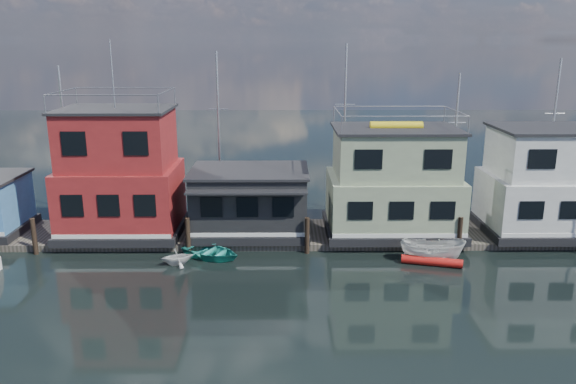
{
  "coord_description": "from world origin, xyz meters",
  "views": [
    {
      "loc": [
        1.6,
        -21.93,
        12.19
      ],
      "look_at": [
        1.9,
        12.0,
        3.0
      ],
      "focal_mm": 35.0,
      "sensor_mm": 36.0,
      "label": 1
    }
  ],
  "objects_px": {
    "houseboat_white": "(552,183)",
    "dinghy_teal": "(211,252)",
    "houseboat_green": "(393,183)",
    "dinghy_white": "(177,257)",
    "motorboat": "(433,250)",
    "houseboat_red": "(120,175)",
    "red_kayak": "(432,261)",
    "houseboat_dark": "(250,201)"
  },
  "relations": [
    {
      "from": "houseboat_white",
      "to": "dinghy_teal",
      "type": "distance_m",
      "value": 21.6
    },
    {
      "from": "houseboat_green",
      "to": "dinghy_white",
      "type": "distance_m",
      "value": 13.95
    },
    {
      "from": "houseboat_green",
      "to": "motorboat",
      "type": "xyz_separation_m",
      "value": [
        1.56,
        -4.21,
        -2.85
      ]
    },
    {
      "from": "houseboat_red",
      "to": "red_kayak",
      "type": "xyz_separation_m",
      "value": [
        18.41,
        -4.74,
        -3.86
      ]
    },
    {
      "from": "houseboat_green",
      "to": "houseboat_white",
      "type": "xyz_separation_m",
      "value": [
        10.0,
        -0.0,
        -0.01
      ]
    },
    {
      "from": "houseboat_dark",
      "to": "motorboat",
      "type": "height_order",
      "value": "houseboat_dark"
    },
    {
      "from": "dinghy_white",
      "to": "houseboat_white",
      "type": "bearing_deg",
      "value": -98.29
    },
    {
      "from": "houseboat_green",
      "to": "houseboat_white",
      "type": "distance_m",
      "value": 10.0
    },
    {
      "from": "houseboat_red",
      "to": "dinghy_white",
      "type": "relative_size",
      "value": 6.5
    },
    {
      "from": "houseboat_dark",
      "to": "dinghy_teal",
      "type": "xyz_separation_m",
      "value": [
        -2.07,
        -3.49,
        -2.05
      ]
    },
    {
      "from": "houseboat_white",
      "to": "red_kayak",
      "type": "bearing_deg",
      "value": -151.11
    },
    {
      "from": "houseboat_green",
      "to": "motorboat",
      "type": "relative_size",
      "value": 2.32
    },
    {
      "from": "houseboat_red",
      "to": "houseboat_green",
      "type": "height_order",
      "value": "houseboat_red"
    },
    {
      "from": "houseboat_white",
      "to": "motorboat",
      "type": "bearing_deg",
      "value": -153.46
    },
    {
      "from": "houseboat_dark",
      "to": "motorboat",
      "type": "xyz_separation_m",
      "value": [
        10.56,
        -4.19,
        -1.72
      ]
    },
    {
      "from": "houseboat_green",
      "to": "dinghy_teal",
      "type": "height_order",
      "value": "houseboat_green"
    },
    {
      "from": "houseboat_dark",
      "to": "houseboat_green",
      "type": "relative_size",
      "value": 0.88
    },
    {
      "from": "red_kayak",
      "to": "houseboat_green",
      "type": "bearing_deg",
      "value": 121.45
    },
    {
      "from": "motorboat",
      "to": "red_kayak",
      "type": "bearing_deg",
      "value": 173.08
    },
    {
      "from": "red_kayak",
      "to": "dinghy_teal",
      "type": "relative_size",
      "value": 0.93
    },
    {
      "from": "red_kayak",
      "to": "motorboat",
      "type": "distance_m",
      "value": 0.71
    },
    {
      "from": "houseboat_green",
      "to": "motorboat",
      "type": "height_order",
      "value": "houseboat_green"
    },
    {
      "from": "dinghy_white",
      "to": "motorboat",
      "type": "xyz_separation_m",
      "value": [
        14.41,
        0.28,
        0.22
      ]
    },
    {
      "from": "motorboat",
      "to": "houseboat_dark",
      "type": "bearing_deg",
      "value": 77.27
    },
    {
      "from": "houseboat_red",
      "to": "dinghy_teal",
      "type": "height_order",
      "value": "houseboat_red"
    },
    {
      "from": "houseboat_white",
      "to": "dinghy_teal",
      "type": "xyz_separation_m",
      "value": [
        -21.07,
        -3.51,
        -3.16
      ]
    },
    {
      "from": "houseboat_red",
      "to": "houseboat_white",
      "type": "xyz_separation_m",
      "value": [
        27.0,
        0.0,
        -0.57
      ]
    },
    {
      "from": "dinghy_teal",
      "to": "houseboat_red",
      "type": "bearing_deg",
      "value": 86.41
    },
    {
      "from": "red_kayak",
      "to": "motorboat",
      "type": "bearing_deg",
      "value": 88.99
    },
    {
      "from": "houseboat_red",
      "to": "dinghy_white",
      "type": "bearing_deg",
      "value": -47.28
    },
    {
      "from": "houseboat_dark",
      "to": "motorboat",
      "type": "relative_size",
      "value": 2.04
    },
    {
      "from": "houseboat_dark",
      "to": "houseboat_white",
      "type": "height_order",
      "value": "houseboat_white"
    },
    {
      "from": "houseboat_dark",
      "to": "red_kayak",
      "type": "bearing_deg",
      "value": -24.38
    },
    {
      "from": "dinghy_white",
      "to": "dinghy_teal",
      "type": "xyz_separation_m",
      "value": [
        1.77,
        0.98,
        -0.11
      ]
    },
    {
      "from": "dinghy_white",
      "to": "dinghy_teal",
      "type": "relative_size",
      "value": 0.51
    },
    {
      "from": "dinghy_teal",
      "to": "dinghy_white",
      "type": "bearing_deg",
      "value": 146.08
    },
    {
      "from": "dinghy_teal",
      "to": "houseboat_green",
      "type": "bearing_deg",
      "value": -45.34
    },
    {
      "from": "motorboat",
      "to": "dinghy_white",
      "type": "bearing_deg",
      "value": 100.06
    },
    {
      "from": "houseboat_white",
      "to": "houseboat_dark",
      "type": "bearing_deg",
      "value": -179.94
    },
    {
      "from": "houseboat_dark",
      "to": "motorboat",
      "type": "bearing_deg",
      "value": -21.66
    },
    {
      "from": "red_kayak",
      "to": "motorboat",
      "type": "relative_size",
      "value": 0.92
    },
    {
      "from": "dinghy_white",
      "to": "red_kayak",
      "type": "height_order",
      "value": "dinghy_white"
    }
  ]
}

